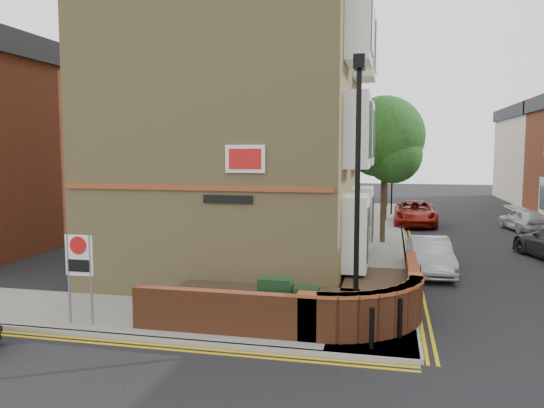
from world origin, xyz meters
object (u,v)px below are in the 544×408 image
(lamppost, at_px, (357,195))
(silver_car_near, at_px, (430,256))
(utility_cabinet_large, at_px, (276,303))
(zone_sign, at_px, (79,262))

(lamppost, bearing_deg, silver_car_near, 73.51)
(utility_cabinet_large, relative_size, zone_sign, 0.55)
(silver_car_near, bearing_deg, lamppost, -110.30)
(zone_sign, bearing_deg, silver_car_near, 42.24)
(lamppost, height_order, zone_sign, lamppost)
(utility_cabinet_large, bearing_deg, lamppost, -3.01)
(lamppost, distance_m, silver_car_near, 8.02)
(utility_cabinet_large, height_order, silver_car_near, utility_cabinet_large)
(utility_cabinet_large, distance_m, zone_sign, 4.86)
(lamppost, height_order, utility_cabinet_large, lamppost)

